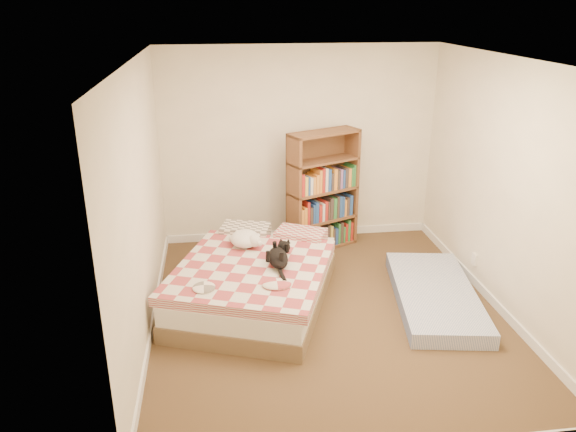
{
  "coord_description": "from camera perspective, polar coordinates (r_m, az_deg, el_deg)",
  "views": [
    {
      "loc": [
        -1.05,
        -4.91,
        2.98
      ],
      "look_at": [
        -0.37,
        0.3,
        0.96
      ],
      "focal_mm": 35.0,
      "sensor_mm": 36.0,
      "label": 1
    }
  ],
  "objects": [
    {
      "name": "room",
      "position": [
        5.33,
        4.33,
        1.44
      ],
      "size": [
        3.51,
        4.01,
        2.51
      ],
      "color": "#43331C",
      "rests_on": "ground"
    },
    {
      "name": "bed",
      "position": [
        5.95,
        -3.32,
        -6.39
      ],
      "size": [
        2.0,
        2.35,
        0.53
      ],
      "rotation": [
        0.0,
        0.0,
        -0.35
      ],
      "color": "brown",
      "rests_on": "room"
    },
    {
      "name": "bookshelf",
      "position": [
        7.11,
        3.5,
        1.1
      ],
      "size": [
        1.03,
        0.66,
        1.51
      ],
      "rotation": [
        0.0,
        0.0,
        0.43
      ],
      "color": "brown",
      "rests_on": "room"
    },
    {
      "name": "floor_mattress",
      "position": [
        6.16,
        14.69,
        -7.79
      ],
      "size": [
        1.07,
        1.87,
        0.16
      ],
      "primitive_type": "cube",
      "rotation": [
        0.0,
        0.0,
        -0.16
      ],
      "color": "#6A7CB1",
      "rests_on": "room"
    },
    {
      "name": "black_cat",
      "position": [
        5.71,
        -1.02,
        -4.1
      ],
      "size": [
        0.35,
        0.75,
        0.17
      ],
      "rotation": [
        0.0,
        0.0,
        -0.36
      ],
      "color": "black",
      "rests_on": "bed"
    },
    {
      "name": "white_dog",
      "position": [
        6.1,
        -4.3,
        -2.33
      ],
      "size": [
        0.36,
        0.36,
        0.17
      ],
      "rotation": [
        0.0,
        0.0,
        -0.02
      ],
      "color": "silver",
      "rests_on": "bed"
    }
  ]
}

